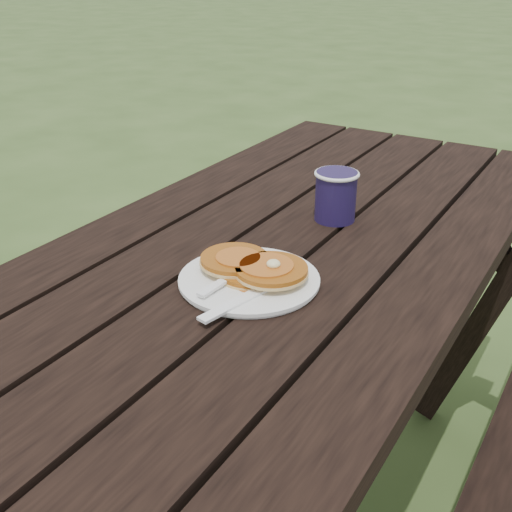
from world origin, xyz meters
The scene contains 6 objects.
picnic_table centered at (0.00, 0.00, 0.37)m, with size 1.36×1.80×0.75m.
plate centered at (0.04, -0.12, 0.76)m, with size 0.23×0.23×0.01m, color white.
pancake_stack centered at (0.04, -0.10, 0.77)m, with size 0.19×0.12×0.04m.
knife centered at (0.07, -0.18, 0.76)m, with size 0.02×0.18×0.01m, color white.
fork centered at (0.02, -0.16, 0.77)m, with size 0.03×0.16×0.01m, color white, non-canonical shape.
coffee_cup centered at (0.05, 0.21, 0.81)m, with size 0.09×0.09×0.10m.
Camera 1 is at (0.54, -0.92, 1.27)m, focal length 45.00 mm.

